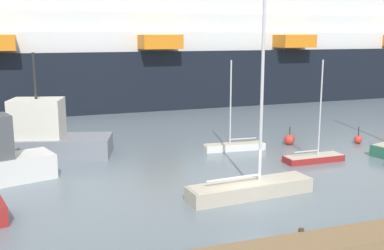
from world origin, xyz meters
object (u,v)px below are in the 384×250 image
object	(u,v)px
channel_buoy_0	(358,139)
cruise_ship	(139,54)
channel_buoy_2	(289,140)
sailboat_3	(314,157)
sailboat_0	(234,145)
sailboat_4	(250,186)
fishing_boat_2	(43,136)

from	to	relation	value
channel_buoy_0	cruise_ship	xyz separation A→B (m)	(-10.90, 28.41, 5.66)
channel_buoy_2	cruise_ship	size ratio (longest dim) A/B	0.01
sailboat_3	channel_buoy_2	size ratio (longest dim) A/B	4.80
channel_buoy_2	sailboat_0	bearing A→B (deg)	-178.05
sailboat_4	fishing_boat_2	world-z (taller)	sailboat_4
sailboat_4	sailboat_0	bearing A→B (deg)	66.20
channel_buoy_0	cruise_ship	bearing A→B (deg)	110.99
sailboat_0	sailboat_3	bearing A→B (deg)	133.45
sailboat_0	fishing_boat_2	distance (m)	13.67
sailboat_0	fishing_boat_2	xyz separation A→B (m)	(-13.34, 2.77, 1.07)
fishing_boat_2	channel_buoy_2	xyz separation A→B (m)	(18.05, -2.61, -1.02)
sailboat_4	fishing_boat_2	size ratio (longest dim) A/B	1.18
sailboat_3	channel_buoy_0	bearing A→B (deg)	27.84
fishing_boat_2	channel_buoy_0	distance (m)	23.69
sailboat_0	channel_buoy_0	world-z (taller)	sailboat_0
sailboat_3	sailboat_4	bearing A→B (deg)	-146.43
sailboat_0	fishing_boat_2	bearing A→B (deg)	-7.01
channel_buoy_0	sailboat_0	bearing A→B (deg)	172.78
fishing_boat_2	cruise_ship	distance (m)	27.73
cruise_ship	channel_buoy_0	bearing A→B (deg)	-70.04
channel_buoy_0	cruise_ship	size ratio (longest dim) A/B	0.01
channel_buoy_2	sailboat_3	bearing A→B (deg)	-101.71
sailboat_3	channel_buoy_2	distance (m)	4.89
fishing_boat_2	channel_buoy_0	xyz separation A→B (m)	(23.32, -4.03, -1.10)
sailboat_0	channel_buoy_2	bearing A→B (deg)	-173.34
channel_buoy_2	cruise_ship	distance (m)	28.12
sailboat_3	fishing_boat_2	distance (m)	18.63
sailboat_0	sailboat_3	distance (m)	5.94
sailboat_4	channel_buoy_0	world-z (taller)	sailboat_4
fishing_boat_2	cruise_ship	size ratio (longest dim) A/B	0.08
sailboat_3	cruise_ship	bearing A→B (deg)	97.87
sailboat_0	cruise_ship	world-z (taller)	cruise_ship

